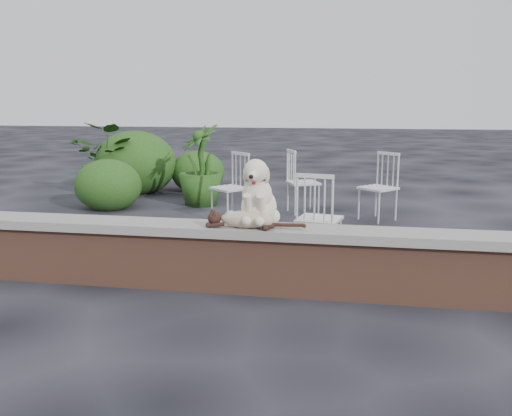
% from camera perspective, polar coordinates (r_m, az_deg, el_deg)
% --- Properties ---
extents(ground, '(60.00, 60.00, 0.00)m').
position_cam_1_polar(ground, '(4.86, 3.06, -8.69)').
color(ground, black).
rests_on(ground, ground).
extents(brick_wall, '(6.00, 0.30, 0.50)m').
position_cam_1_polar(brick_wall, '(4.78, 3.09, -5.87)').
color(brick_wall, brown).
rests_on(brick_wall, ground).
extents(capstone, '(6.20, 0.40, 0.08)m').
position_cam_1_polar(capstone, '(4.71, 3.13, -2.49)').
color(capstone, slate).
rests_on(capstone, brick_wall).
extents(dog, '(0.42, 0.53, 0.60)m').
position_cam_1_polar(dog, '(4.74, 0.31, 1.79)').
color(dog, beige).
rests_on(dog, capstone).
extents(cat, '(1.00, 0.29, 0.17)m').
position_cam_1_polar(cat, '(4.65, -0.98, -1.07)').
color(cat, tan).
rests_on(cat, capstone).
extents(chair_b, '(0.79, 0.79, 0.94)m').
position_cam_1_polar(chair_b, '(7.64, -2.72, 2.19)').
color(chair_b, white).
rests_on(chair_b, ground).
extents(chair_e, '(0.74, 0.74, 0.94)m').
position_cam_1_polar(chair_e, '(8.19, 4.91, 2.76)').
color(chair_e, white).
rests_on(chair_e, ground).
extents(chair_c, '(0.66, 0.66, 0.94)m').
position_cam_1_polar(chair_c, '(5.66, 6.55, -0.98)').
color(chair_c, white).
rests_on(chair_c, ground).
extents(chair_d, '(0.79, 0.79, 0.94)m').
position_cam_1_polar(chair_d, '(7.83, 12.52, 2.16)').
color(chair_d, white).
rests_on(chair_d, ground).
extents(potted_plant_a, '(1.29, 1.16, 1.28)m').
position_cam_1_polar(potted_plant_a, '(10.08, -15.11, 4.95)').
color(potted_plant_a, '#1C4A15').
rests_on(potted_plant_a, ground).
extents(potted_plant_b, '(1.01, 1.01, 1.28)m').
position_cam_1_polar(potted_plant_b, '(8.79, -5.75, 4.44)').
color(potted_plant_b, '#1C4A15').
rests_on(potted_plant_b, ground).
extents(shrubbery, '(2.32, 2.84, 1.18)m').
position_cam_1_polar(shrubbery, '(9.93, -11.66, 3.98)').
color(shrubbery, '#1C4A15').
rests_on(shrubbery, ground).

